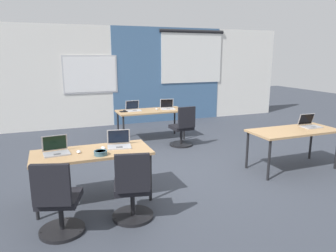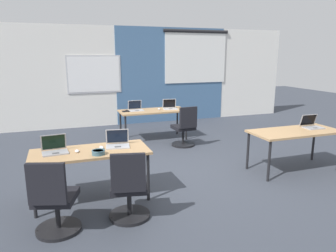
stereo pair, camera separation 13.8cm
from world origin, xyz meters
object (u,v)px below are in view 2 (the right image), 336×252
object	(u,v)px
mouse_near_left_inner	(102,147)
snack_bowl	(98,152)
chair_near_left_end	(55,204)
laptop_near_right_end	(312,125)
desk_far_center	(153,113)
laptop_near_left_inner	(118,143)
laptop_near_left_end	(55,149)
mouse_far_right	(159,109)
laptop_far_right	(170,107)
desk_near_left	(90,155)
laptop_far_left	(136,108)
mouse_near_left_end	(77,151)
desk_near_right	(295,134)
chair_far_right	(185,130)
chair_near_left_inner	(129,192)
mouse_far_left	(127,110)

from	to	relation	value
mouse_near_left_inner	snack_bowl	xyz separation A→B (m)	(-0.08, -0.27, 0.02)
chair_near_left_end	laptop_near_right_end	world-z (taller)	laptop_near_right_end
desk_far_center	laptop_near_left_inner	xyz separation A→B (m)	(-1.35, -2.71, 0.11)
laptop_near_left_end	mouse_far_right	xyz separation A→B (m)	(2.36, 2.73, -0.03)
laptop_far_right	mouse_near_left_inner	world-z (taller)	laptop_far_right
mouse_far_right	snack_bowl	xyz separation A→B (m)	(-1.81, -3.01, 0.02)
desk_near_left	laptop_far_right	size ratio (longest dim) A/B	4.38
chair_near_left_end	laptop_far_left	distance (m)	4.11
mouse_near_left_end	chair_near_left_end	bearing A→B (deg)	-112.37
desk_near_right	chair_far_right	distance (m)	2.38
snack_bowl	chair_near_left_inner	bearing A→B (deg)	-61.71
laptop_near_left_end	laptop_far_left	bearing A→B (deg)	51.42
desk_near_left	desk_near_right	bearing A→B (deg)	0.00
chair_near_left_end	chair_far_right	bearing A→B (deg)	-116.79
laptop_near_left_end	laptop_near_left_inner	world-z (taller)	same
laptop_far_right	laptop_near_left_end	bearing A→B (deg)	-125.53
mouse_near_left_end	snack_bowl	world-z (taller)	snack_bowl
chair_near_left_end	laptop_far_left	world-z (taller)	laptop_far_left
chair_near_left_inner	mouse_far_right	bearing A→B (deg)	-101.10
desk_near_right	laptop_far_right	distance (m)	3.11
desk_near_left	laptop_near_right_end	distance (m)	3.94
desk_near_right	desk_near_left	bearing A→B (deg)	180.00
desk_near_right	laptop_near_left_end	xyz separation A→B (m)	(-3.96, 0.07, 0.11)
laptop_far_right	mouse_far_right	size ratio (longest dim) A/B	3.58
mouse_near_left_inner	snack_bowl	bearing A→B (deg)	-106.09
laptop_near_left_inner	laptop_near_left_end	bearing A→B (deg)	-169.55
chair_near_left_end	mouse_far_left	xyz separation A→B (m)	(1.61, 3.62, 0.36)
snack_bowl	laptop_far_left	bearing A→B (deg)	67.81
laptop_near_left_end	mouse_near_left_end	xyz separation A→B (m)	(0.28, -0.08, -0.03)
laptop_near_left_end	chair_near_left_end	xyz separation A→B (m)	(-0.03, -0.84, -0.39)
desk_near_right	mouse_near_left_end	world-z (taller)	mouse_near_left_end
laptop_far_left	mouse_near_left_inner	world-z (taller)	laptop_far_left
chair_far_right	laptop_far_right	bearing A→B (deg)	-90.24
mouse_near_left_inner	laptop_far_right	bearing A→B (deg)	53.81
chair_far_right	laptop_near_right_end	bearing A→B (deg)	127.71
laptop_far_right	desk_near_right	bearing A→B (deg)	-56.61
chair_far_right	laptop_near_left_inner	distance (m)	2.68
desk_near_left	desk_near_right	xyz separation A→B (m)	(3.50, 0.00, 0.00)
chair_far_right	mouse_far_left	distance (m)	1.45
chair_far_right	snack_bowl	distance (m)	3.11
mouse_far_right	mouse_near_left_inner	bearing A→B (deg)	-122.31
laptop_near_right_end	mouse_far_left	xyz separation A→B (m)	(-2.81, 2.77, -0.03)
desk_near_left	laptop_far_left	distance (m)	3.18
laptop_near_right_end	chair_near_left_inner	xyz separation A→B (m)	(-3.57, -0.82, -0.39)
laptop_far_left	mouse_far_right	bearing A→B (deg)	-10.49
laptop_far_left	desk_far_center	bearing A→B (deg)	-13.76
mouse_far_left	desk_far_center	bearing A→B (deg)	-4.70
desk_near_left	chair_near_left_end	size ratio (longest dim) A/B	1.74
desk_far_center	laptop_far_right	world-z (taller)	laptop_far_right
desk_far_center	mouse_far_left	xyz separation A→B (m)	(-0.63, 0.05, 0.08)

